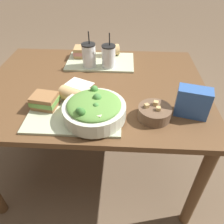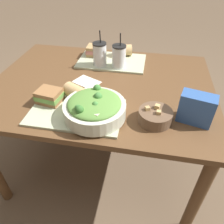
{
  "view_description": "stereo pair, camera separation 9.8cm",
  "coord_description": "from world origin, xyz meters",
  "px_view_note": "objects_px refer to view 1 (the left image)",
  "views": [
    {
      "loc": [
        0.16,
        -1.06,
        1.36
      ],
      "look_at": [
        0.12,
        -0.3,
        0.74
      ],
      "focal_mm": 35.0,
      "sensor_mm": 36.0,
      "label": 1
    },
    {
      "loc": [
        0.26,
        -1.05,
        1.36
      ],
      "look_at": [
        0.12,
        -0.3,
        0.74
      ],
      "focal_mm": 35.0,
      "sensor_mm": 36.0,
      "label": 2
    }
  ],
  "objects_px": {
    "baguette_near": "(73,96)",
    "sandwich_far": "(83,52)",
    "baguette_far": "(111,50)",
    "soup_bowl": "(154,112)",
    "salad_bowl": "(94,109)",
    "sandwich_near": "(45,101)",
    "drink_cup_dark": "(89,56)",
    "chip_bag": "(193,102)",
    "napkin_folded": "(79,84)",
    "drink_cup_red": "(109,57)"
  },
  "relations": [
    {
      "from": "drink_cup_dark",
      "to": "baguette_near",
      "type": "bearing_deg",
      "value": -93.66
    },
    {
      "from": "baguette_far",
      "to": "soup_bowl",
      "type": "bearing_deg",
      "value": -175.78
    },
    {
      "from": "soup_bowl",
      "to": "napkin_folded",
      "type": "xyz_separation_m",
      "value": [
        -0.39,
        0.27,
        -0.03
      ]
    },
    {
      "from": "salad_bowl",
      "to": "sandwich_near",
      "type": "relative_size",
      "value": 2.13
    },
    {
      "from": "sandwich_far",
      "to": "baguette_far",
      "type": "xyz_separation_m",
      "value": [
        0.19,
        0.03,
        0.0
      ]
    },
    {
      "from": "soup_bowl",
      "to": "sandwich_near",
      "type": "xyz_separation_m",
      "value": [
        -0.52,
        0.04,
        0.01
      ]
    },
    {
      "from": "baguette_near",
      "to": "chip_bag",
      "type": "height_order",
      "value": "chip_bag"
    },
    {
      "from": "sandwich_near",
      "to": "napkin_folded",
      "type": "distance_m",
      "value": 0.26
    },
    {
      "from": "drink_cup_red",
      "to": "chip_bag",
      "type": "relative_size",
      "value": 1.33
    },
    {
      "from": "sandwich_far",
      "to": "drink_cup_dark",
      "type": "height_order",
      "value": "drink_cup_dark"
    },
    {
      "from": "drink_cup_red",
      "to": "napkin_folded",
      "type": "height_order",
      "value": "drink_cup_red"
    },
    {
      "from": "baguette_near",
      "to": "sandwich_far",
      "type": "xyz_separation_m",
      "value": [
        -0.04,
        0.53,
        -0.0
      ]
    },
    {
      "from": "soup_bowl",
      "to": "napkin_folded",
      "type": "bearing_deg",
      "value": 145.59
    },
    {
      "from": "sandwich_far",
      "to": "napkin_folded",
      "type": "bearing_deg",
      "value": -85.32
    },
    {
      "from": "drink_cup_dark",
      "to": "napkin_folded",
      "type": "height_order",
      "value": "drink_cup_dark"
    },
    {
      "from": "baguette_far",
      "to": "napkin_folded",
      "type": "bearing_deg",
      "value": 141.07
    },
    {
      "from": "chip_bag",
      "to": "sandwich_far",
      "type": "bearing_deg",
      "value": 150.42
    },
    {
      "from": "soup_bowl",
      "to": "drink_cup_dark",
      "type": "xyz_separation_m",
      "value": [
        -0.36,
        0.47,
        0.05
      ]
    },
    {
      "from": "sandwich_near",
      "to": "baguette_far",
      "type": "relative_size",
      "value": 1.08
    },
    {
      "from": "soup_bowl",
      "to": "sandwich_far",
      "type": "relative_size",
      "value": 1.34
    },
    {
      "from": "sandwich_far",
      "to": "sandwich_near",
      "type": "bearing_deg",
      "value": -99.76
    },
    {
      "from": "napkin_folded",
      "to": "baguette_near",
      "type": "bearing_deg",
      "value": -87.52
    },
    {
      "from": "baguette_near",
      "to": "drink_cup_dark",
      "type": "distance_m",
      "value": 0.39
    },
    {
      "from": "chip_bag",
      "to": "napkin_folded",
      "type": "height_order",
      "value": "chip_bag"
    },
    {
      "from": "baguette_near",
      "to": "sandwich_near",
      "type": "bearing_deg",
      "value": 136.83
    },
    {
      "from": "sandwich_near",
      "to": "salad_bowl",
      "type": "bearing_deg",
      "value": -6.25
    },
    {
      "from": "baguette_near",
      "to": "sandwich_far",
      "type": "distance_m",
      "value": 0.53
    },
    {
      "from": "soup_bowl",
      "to": "sandwich_near",
      "type": "relative_size",
      "value": 1.14
    },
    {
      "from": "sandwich_near",
      "to": "chip_bag",
      "type": "bearing_deg",
      "value": 8.43
    },
    {
      "from": "soup_bowl",
      "to": "baguette_far",
      "type": "bearing_deg",
      "value": 109.96
    },
    {
      "from": "sandwich_far",
      "to": "drink_cup_dark",
      "type": "relative_size",
      "value": 0.51
    },
    {
      "from": "drink_cup_dark",
      "to": "drink_cup_red",
      "type": "height_order",
      "value": "drink_cup_dark"
    },
    {
      "from": "salad_bowl",
      "to": "chip_bag",
      "type": "height_order",
      "value": "chip_bag"
    },
    {
      "from": "sandwich_near",
      "to": "baguette_far",
      "type": "height_order",
      "value": "baguette_far"
    },
    {
      "from": "napkin_folded",
      "to": "baguette_far",
      "type": "bearing_deg",
      "value": 66.82
    },
    {
      "from": "soup_bowl",
      "to": "napkin_folded",
      "type": "height_order",
      "value": "soup_bowl"
    },
    {
      "from": "soup_bowl",
      "to": "drink_cup_red",
      "type": "relative_size",
      "value": 0.71
    },
    {
      "from": "sandwich_far",
      "to": "drink_cup_dark",
      "type": "xyz_separation_m",
      "value": [
        0.07,
        -0.14,
        0.04
      ]
    },
    {
      "from": "sandwich_far",
      "to": "chip_bag",
      "type": "bearing_deg",
      "value": -44.97
    },
    {
      "from": "salad_bowl",
      "to": "drink_cup_red",
      "type": "xyz_separation_m",
      "value": [
        0.03,
        0.5,
        0.02
      ]
    },
    {
      "from": "baguette_near",
      "to": "sandwich_far",
      "type": "relative_size",
      "value": 1.37
    },
    {
      "from": "baguette_far",
      "to": "sandwich_near",
      "type": "bearing_deg",
      "value": 139.08
    },
    {
      "from": "baguette_far",
      "to": "chip_bag",
      "type": "bearing_deg",
      "value": -162.09
    },
    {
      "from": "salad_bowl",
      "to": "baguette_far",
      "type": "relative_size",
      "value": 2.29
    },
    {
      "from": "soup_bowl",
      "to": "sandwich_far",
      "type": "height_order",
      "value": "same"
    },
    {
      "from": "soup_bowl",
      "to": "chip_bag",
      "type": "height_order",
      "value": "chip_bag"
    },
    {
      "from": "salad_bowl",
      "to": "baguette_far",
      "type": "height_order",
      "value": "salad_bowl"
    },
    {
      "from": "sandwich_near",
      "to": "baguette_near",
      "type": "distance_m",
      "value": 0.14
    },
    {
      "from": "salad_bowl",
      "to": "sandwich_far",
      "type": "height_order",
      "value": "salad_bowl"
    },
    {
      "from": "sandwich_far",
      "to": "baguette_far",
      "type": "height_order",
      "value": "baguette_far"
    }
  ]
}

